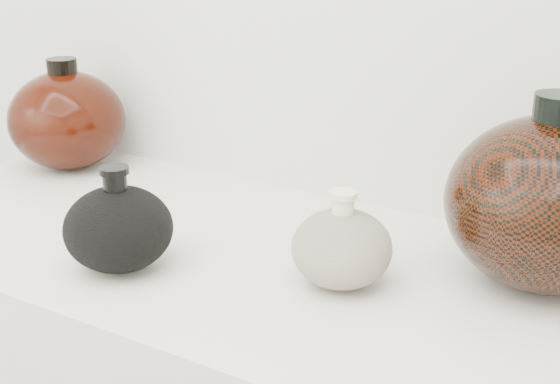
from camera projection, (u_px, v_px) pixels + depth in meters
The scene contains 4 objects.
black_gourd_vase at pixel (118, 228), 0.98m from camera, with size 0.15×0.15×0.13m.
cream_gourd_vase at pixel (342, 247), 0.93m from camera, with size 0.16×0.16×0.12m.
left_round_pot at pixel (67, 120), 1.35m from camera, with size 0.23×0.23×0.19m.
right_round_pot at pixel (549, 203), 0.92m from camera, with size 0.31×0.31×0.24m.
Camera 1 is at (0.52, 0.17, 1.33)m, focal length 50.00 mm.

